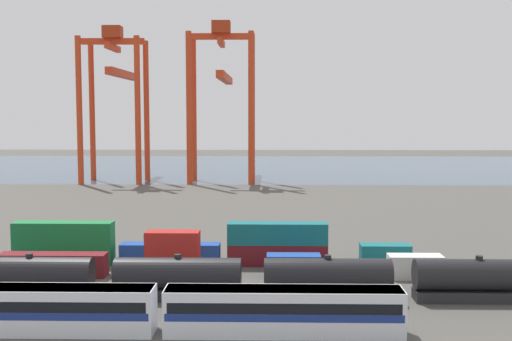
% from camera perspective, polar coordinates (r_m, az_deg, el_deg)
% --- Properties ---
extents(ground_plane, '(420.00, 420.00, 0.00)m').
position_cam_1_polar(ground_plane, '(112.17, -3.63, -4.31)').
color(ground_plane, '#4C4944').
extents(harbour_water, '(400.00, 110.00, 0.01)m').
position_cam_1_polar(harbour_water, '(218.98, -1.25, 0.33)').
color(harbour_water, '#384C60').
rests_on(harbour_water, ground_plane).
extents(passenger_train, '(40.66, 3.14, 3.90)m').
position_cam_1_polar(passenger_train, '(54.96, -8.64, -12.13)').
color(passenger_train, silver).
rests_on(passenger_train, ground_plane).
extents(freight_tank_row, '(71.79, 3.05, 4.51)m').
position_cam_1_polar(freight_tank_row, '(64.34, -7.02, -9.52)').
color(freight_tank_row, '#232326').
rests_on(freight_tank_row, ground_plane).
extents(shipping_container_1, '(12.10, 2.44, 2.60)m').
position_cam_1_polar(shipping_container_1, '(76.31, -17.73, -8.05)').
color(shipping_container_1, maroon).
rests_on(shipping_container_1, ground_plane).
extents(shipping_container_2, '(6.04, 2.44, 2.60)m').
position_cam_1_polar(shipping_container_2, '(73.08, -7.46, -8.43)').
color(shipping_container_2, '#AD211C').
rests_on(shipping_container_2, ground_plane).
extents(shipping_container_3, '(6.04, 2.44, 2.60)m').
position_cam_1_polar(shipping_container_3, '(72.52, -7.49, -6.44)').
color(shipping_container_3, '#AD211C').
rests_on(shipping_container_3, shipping_container_2).
extents(shipping_container_4, '(6.04, 2.44, 2.60)m').
position_cam_1_polar(shipping_container_4, '(72.32, 3.39, -8.55)').
color(shipping_container_4, '#1C4299').
rests_on(shipping_container_4, ground_plane).
extents(shipping_container_5, '(6.04, 2.44, 2.60)m').
position_cam_1_polar(shipping_container_5, '(74.09, 14.09, -8.36)').
color(shipping_container_5, silver).
rests_on(shipping_container_5, ground_plane).
extents(shipping_container_7, '(12.10, 2.44, 2.60)m').
position_cam_1_polar(shipping_container_7, '(81.88, -16.84, -7.14)').
color(shipping_container_7, '#197538').
rests_on(shipping_container_7, ground_plane).
extents(shipping_container_8, '(12.10, 2.44, 2.60)m').
position_cam_1_polar(shipping_container_8, '(81.38, -16.88, -5.35)').
color(shipping_container_8, '#197538').
rests_on(shipping_container_8, shipping_container_7).
extents(shipping_container_9, '(12.10, 2.44, 2.60)m').
position_cam_1_polar(shipping_container_9, '(78.85, -7.69, -7.43)').
color(shipping_container_9, '#1C4299').
rests_on(shipping_container_9, ground_plane).
extents(shipping_container_10, '(12.10, 2.44, 2.60)m').
position_cam_1_polar(shipping_container_10, '(77.92, 1.93, -7.54)').
color(shipping_container_10, maroon).
rests_on(shipping_container_10, ground_plane).
extents(shipping_container_11, '(12.10, 2.44, 2.60)m').
position_cam_1_polar(shipping_container_11, '(77.39, 1.94, -5.66)').
color(shipping_container_11, '#146066').
rests_on(shipping_container_11, shipping_container_10).
extents(shipping_container_12, '(6.04, 2.44, 2.60)m').
position_cam_1_polar(shipping_container_12, '(79.17, 11.51, -7.44)').
color(shipping_container_12, '#146066').
rests_on(shipping_container_12, ground_plane).
extents(gantry_crane_west, '(16.68, 35.17, 41.32)m').
position_cam_1_polar(gantry_crane_west, '(176.51, -12.45, 7.24)').
color(gantry_crane_west, red).
rests_on(gantry_crane_west, ground_plane).
extents(gantry_crane_central, '(17.58, 39.46, 42.52)m').
position_cam_1_polar(gantry_crane_central, '(172.88, -3.03, 7.51)').
color(gantry_crane_central, red).
rests_on(gantry_crane_central, ground_plane).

